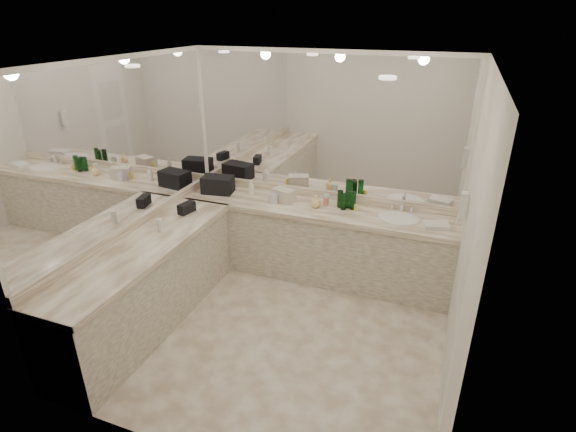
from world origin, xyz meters
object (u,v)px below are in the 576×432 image
at_px(wall_phone, 463,205).
at_px(soap_bottle_c, 316,201).
at_px(cream_cosmetic_case, 284,195).
at_px(soap_bottle_b, 274,196).
at_px(black_toiletry_bag, 218,184).
at_px(sink, 399,219).
at_px(hand_towel, 436,225).
at_px(soap_bottle_a, 251,188).

xyz_separation_m(wall_phone, soap_bottle_c, (-1.55, 0.48, -0.38)).
bearing_deg(cream_cosmetic_case, soap_bottle_b, -113.38).
relative_size(wall_phone, black_toiletry_bag, 0.64).
xyz_separation_m(sink, soap_bottle_c, (-0.95, -0.02, 0.08)).
height_order(hand_towel, soap_bottle_a, soap_bottle_a).
bearing_deg(black_toiletry_bag, soap_bottle_c, -0.95).
bearing_deg(soap_bottle_a, hand_towel, -3.75).
xyz_separation_m(soap_bottle_b, soap_bottle_c, (0.49, 0.05, -0.01)).
bearing_deg(wall_phone, soap_bottle_c, 162.74).
bearing_deg(soap_bottle_a, cream_cosmetic_case, -5.30).
relative_size(soap_bottle_b, soap_bottle_c, 1.19).
distance_m(sink, soap_bottle_c, 0.95).
xyz_separation_m(sink, cream_cosmetic_case, (-1.35, 0.03, 0.08)).
xyz_separation_m(wall_phone, soap_bottle_b, (-2.04, 0.44, -0.36)).
bearing_deg(cream_cosmetic_case, black_toiletry_bag, -158.32).
relative_size(black_toiletry_bag, soap_bottle_b, 2.13).
distance_m(soap_bottle_b, soap_bottle_c, 0.49).
distance_m(hand_towel, soap_bottle_c, 1.35).
relative_size(sink, soap_bottle_b, 2.50).
distance_m(wall_phone, soap_bottle_c, 1.67).
bearing_deg(hand_towel, cream_cosmetic_case, 176.64).
relative_size(sink, black_toiletry_bag, 1.17).
xyz_separation_m(soap_bottle_a, soap_bottle_c, (0.85, -0.08, -0.02)).
xyz_separation_m(hand_towel, soap_bottle_a, (-2.19, 0.14, 0.08)).
height_order(black_toiletry_bag, soap_bottle_c, black_toiletry_bag).
relative_size(cream_cosmetic_case, soap_bottle_c, 1.75).
bearing_deg(soap_bottle_a, black_toiletry_bag, -171.52).
xyz_separation_m(wall_phone, soap_bottle_a, (-2.40, 0.57, -0.35)).
relative_size(cream_cosmetic_case, soap_bottle_a, 1.34).
xyz_separation_m(cream_cosmetic_case, soap_bottle_b, (-0.09, -0.09, 0.01)).
bearing_deg(soap_bottle_a, soap_bottle_c, -5.71).
height_order(black_toiletry_bag, soap_bottle_b, black_toiletry_bag).
bearing_deg(soap_bottle_b, cream_cosmetic_case, 46.44).
relative_size(hand_towel, soap_bottle_b, 1.46).
relative_size(wall_phone, cream_cosmetic_case, 0.93).
bearing_deg(soap_bottle_c, soap_bottle_a, 174.29).
distance_m(hand_towel, soap_bottle_b, 1.84).
xyz_separation_m(sink, hand_towel, (0.40, -0.08, 0.03)).
bearing_deg(wall_phone, soap_bottle_a, 166.71).
xyz_separation_m(black_toiletry_bag, soap_bottle_b, (0.79, -0.07, -0.02)).
bearing_deg(black_toiletry_bag, wall_phone, -10.09).
bearing_deg(soap_bottle_b, sink, 2.51).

